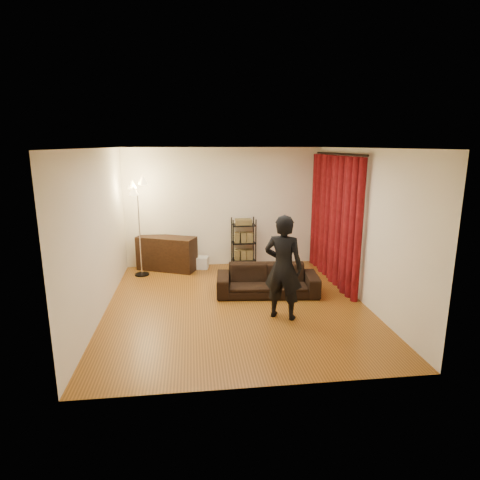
{
  "coord_description": "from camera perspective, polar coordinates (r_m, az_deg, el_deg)",
  "views": [
    {
      "loc": [
        -0.73,
        -6.59,
        2.75
      ],
      "look_at": [
        0.1,
        0.3,
        1.1
      ],
      "focal_mm": 30.0,
      "sensor_mm": 36.0,
      "label": 1
    }
  ],
  "objects": [
    {
      "name": "curtain",
      "position": [
        8.36,
        13.27,
        2.86
      ],
      "size": [
        0.22,
        2.65,
        2.55
      ],
      "primitive_type": null,
      "color": "maroon",
      "rests_on": "ground"
    },
    {
      "name": "floor_lamp",
      "position": [
        8.72,
        -14.12,
        1.6
      ],
      "size": [
        0.48,
        0.48,
        2.06
      ],
      "primitive_type": null,
      "rotation": [
        0.0,
        0.0,
        -0.37
      ],
      "color": "silver",
      "rests_on": "ground"
    },
    {
      "name": "floor",
      "position": [
        7.18,
        -0.51,
        -9.16
      ],
      "size": [
        5.0,
        5.0,
        0.0
      ],
      "primitive_type": "plane",
      "color": "#90551A",
      "rests_on": "ground"
    },
    {
      "name": "wall_back",
      "position": [
        9.22,
        -2.27,
        4.64
      ],
      "size": [
        5.0,
        0.0,
        5.0
      ],
      "primitive_type": "plane",
      "rotation": [
        1.57,
        0.0,
        0.0
      ],
      "color": "silver",
      "rests_on": "ground"
    },
    {
      "name": "wall_left",
      "position": [
        6.9,
        -19.44,
        0.9
      ],
      "size": [
        0.0,
        5.0,
        5.0
      ],
      "primitive_type": "plane",
      "rotation": [
        1.57,
        0.0,
        1.57
      ],
      "color": "silver",
      "rests_on": "ground"
    },
    {
      "name": "ceiling",
      "position": [
        6.63,
        -0.56,
        12.94
      ],
      "size": [
        5.0,
        5.0,
        0.0
      ],
      "primitive_type": "plane",
      "rotation": [
        3.14,
        0.0,
        0.0
      ],
      "color": "white",
      "rests_on": "ground"
    },
    {
      "name": "person",
      "position": [
        6.43,
        6.17,
        -3.88
      ],
      "size": [
        0.74,
        0.65,
        1.7
      ],
      "primitive_type": "imported",
      "rotation": [
        0.0,
        0.0,
        2.66
      ],
      "color": "black",
      "rests_on": "ground"
    },
    {
      "name": "media_cabinet",
      "position": [
        9.15,
        -10.36,
        -1.87
      ],
      "size": [
        1.38,
        0.97,
        0.76
      ],
      "primitive_type": "cube",
      "rotation": [
        0.0,
        0.0,
        -0.41
      ],
      "color": "black",
      "rests_on": "ground"
    },
    {
      "name": "curtain_rod",
      "position": [
        8.24,
        13.89,
        11.82
      ],
      "size": [
        0.04,
        2.65,
        0.04
      ],
      "primitive_type": "cylinder",
      "rotation": [
        1.57,
        0.0,
        0.0
      ],
      "color": "black",
      "rests_on": "wall_right"
    },
    {
      "name": "wall_right",
      "position": [
        7.37,
        17.14,
        1.82
      ],
      "size": [
        0.0,
        5.0,
        5.0
      ],
      "primitive_type": "plane",
      "rotation": [
        1.57,
        0.0,
        -1.57
      ],
      "color": "silver",
      "rests_on": "ground"
    },
    {
      "name": "storage_boxes",
      "position": [
        9.18,
        -5.58,
        -3.22
      ],
      "size": [
        0.38,
        0.32,
        0.28
      ],
      "primitive_type": null,
      "rotation": [
        0.0,
        0.0,
        -0.18
      ],
      "color": "silver",
      "rests_on": "ground"
    },
    {
      "name": "wire_shelf",
      "position": [
        9.2,
        0.51,
        -0.36
      ],
      "size": [
        0.61,
        0.53,
        1.13
      ],
      "primitive_type": null,
      "rotation": [
        0.0,
        0.0,
        0.4
      ],
      "color": "black",
      "rests_on": "ground"
    },
    {
      "name": "wall_front",
      "position": [
        4.38,
        3.12,
        -5.28
      ],
      "size": [
        5.0,
        0.0,
        5.0
      ],
      "primitive_type": "plane",
      "rotation": [
        -1.57,
        0.0,
        0.0
      ],
      "color": "silver",
      "rests_on": "ground"
    },
    {
      "name": "sofa",
      "position": [
        7.57,
        3.92,
        -5.73
      ],
      "size": [
        1.95,
        0.91,
        0.55
      ],
      "primitive_type": "imported",
      "rotation": [
        0.0,
        0.0,
        -0.1
      ],
      "color": "black",
      "rests_on": "ground"
    }
  ]
}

